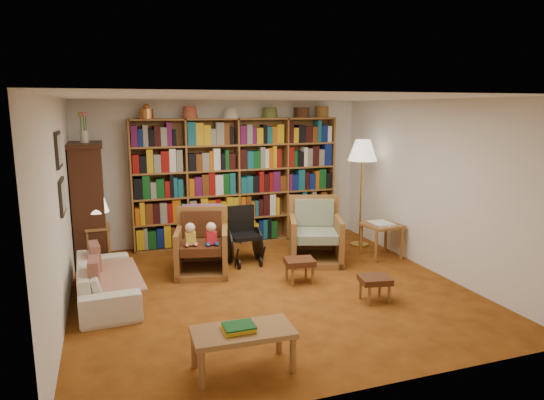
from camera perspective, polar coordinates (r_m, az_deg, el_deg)
name	(u,v)px	position (r m, az deg, el deg)	size (l,w,h in m)	color
floor	(270,288)	(6.59, -0.29, -10.35)	(5.00, 5.00, 0.00)	#8E4B15
ceiling	(269,98)	(6.14, -0.31, 11.95)	(5.00, 5.00, 0.00)	white
wall_back	(224,172)	(8.62, -5.66, 3.26)	(5.00, 5.00, 0.00)	white
wall_front	(369,250)	(4.02, 11.29, -5.75)	(5.00, 5.00, 0.00)	white
wall_left	(59,210)	(5.95, -23.76, -1.06)	(5.00, 5.00, 0.00)	white
wall_right	(432,186)	(7.42, 18.31, 1.53)	(5.00, 5.00, 0.00)	white
bookshelf	(238,178)	(8.51, -4.07, 2.65)	(3.60, 0.30, 2.42)	#9C5E30
curio_cabinet	(89,202)	(7.95, -20.75, -0.21)	(0.50, 0.95, 2.40)	#3E1E11
framed_pictures	(61,173)	(6.18, -23.62, 2.90)	(0.03, 0.52, 0.97)	black
sofa	(107,281)	(6.48, -18.87, -8.96)	(0.67, 1.72, 0.50)	beige
sofa_throw	(111,276)	(6.46, -18.44, -8.53)	(0.70, 1.31, 0.04)	#C3B08E
cushion_left	(95,258)	(6.75, -20.10, -6.46)	(0.12, 0.37, 0.37)	maroon
cushion_right	(94,276)	(6.09, -20.19, -8.36)	(0.12, 0.38, 0.38)	maroon
side_table_lamp	(98,238)	(7.78, -19.78, -4.23)	(0.38, 0.38, 0.63)	#9C5E30
table_lamp	(96,204)	(7.66, -20.03, -0.43)	(0.37, 0.37, 0.50)	gold
armchair_leather	(200,246)	(7.19, -8.41, -5.37)	(0.92, 0.94, 0.95)	#9C5E30
armchair_sage	(313,237)	(7.67, 4.81, -4.32)	(1.06, 1.06, 1.00)	#9C5E30
wheelchair	(243,237)	(7.59, -3.39, -4.33)	(0.50, 0.70, 0.87)	black
floor_lamp	(362,155)	(8.37, 10.60, 5.27)	(0.49, 0.49, 1.85)	gold
side_table_papers	(382,229)	(7.97, 12.77, -3.36)	(0.61, 0.61, 0.57)	#9C5E30
footstool_a	(300,263)	(6.72, 3.26, -7.44)	(0.44, 0.39, 0.34)	#542A16
footstool_b	(375,281)	(6.23, 12.02, -9.35)	(0.42, 0.38, 0.32)	#542A16
coffee_table	(243,335)	(4.59, -3.45, -15.56)	(0.94, 0.49, 0.45)	#9C5E30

